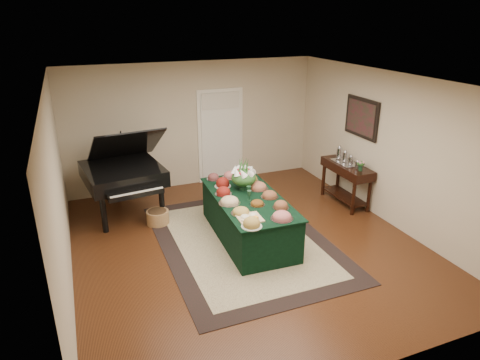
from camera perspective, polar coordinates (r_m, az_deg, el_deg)
name	(u,v)px	position (r m, az deg, el deg)	size (l,w,h in m)	color
ground	(247,244)	(7.26, 0.89, -8.55)	(6.00, 6.00, 0.00)	black
area_rug	(244,241)	(7.34, 0.48, -8.13)	(2.71, 3.79, 0.01)	black
kitchen_doorway	(221,137)	(9.63, -2.60, 5.74)	(1.05, 0.07, 2.10)	white
buffet_table	(248,217)	(7.29, 1.09, -5.01)	(1.16, 2.30, 0.76)	black
food_platters	(246,193)	(7.17, 0.84, -1.77)	(1.08, 2.32, 0.13)	silver
cutting_board	(249,216)	(6.41, 1.24, -4.85)	(0.37, 0.37, 0.10)	tan
green_goblets	(249,193)	(7.06, 1.21, -1.77)	(0.14, 0.25, 0.18)	#153621
floral_centerpiece	(244,175)	(7.37, 0.49, 0.69)	(0.45, 0.45, 0.45)	#153621
grand_piano	(123,173)	(8.27, -15.28, 0.94)	(1.60, 1.79, 1.69)	black
wicker_basket	(158,217)	(8.01, -10.91, -4.91)	(0.41, 0.41, 0.25)	olive
mahogany_sideboard	(347,173)	(8.77, 14.03, 0.89)	(0.45, 1.24, 0.84)	black
tea_service	(346,158)	(8.71, 14.01, 2.89)	(0.34, 0.74, 0.30)	silver
pink_bouquet	(361,164)	(8.36, 15.82, 2.08)	(0.16, 0.16, 0.21)	#153621
wall_painting	(362,118)	(8.59, 15.91, 8.00)	(0.05, 0.95, 0.75)	black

